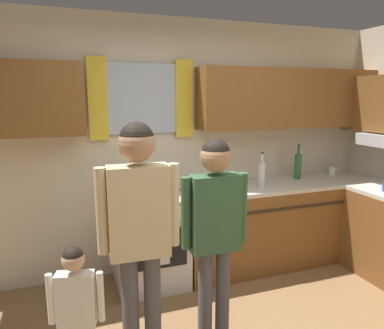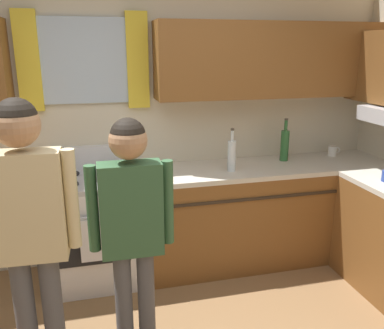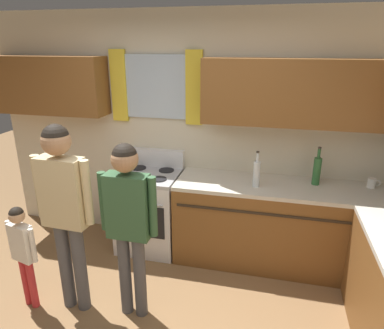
# 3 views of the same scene
# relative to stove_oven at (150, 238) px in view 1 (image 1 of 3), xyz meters

# --- Properties ---
(back_wall_unit) EXTENTS (4.60, 0.42, 2.60)m
(back_wall_unit) POSITION_rel_stove_oven_xyz_m (0.41, 0.28, 1.02)
(back_wall_unit) COLOR beige
(back_wall_unit) RESTS_ON ground
(kitchen_counter_run) EXTENTS (2.32, 1.92, 0.90)m
(kitchen_counter_run) POSITION_rel_stove_oven_xyz_m (1.82, -0.35, -0.02)
(kitchen_counter_run) COLOR brown
(kitchen_counter_run) RESTS_ON ground
(stove_oven) EXTENTS (0.67, 0.67, 1.10)m
(stove_oven) POSITION_rel_stove_oven_xyz_m (0.00, 0.00, 0.00)
(stove_oven) COLOR silver
(stove_oven) RESTS_ON ground
(bottle_wine_green) EXTENTS (0.08, 0.08, 0.39)m
(bottle_wine_green) POSITION_rel_stove_oven_xyz_m (1.76, 0.11, 0.58)
(bottle_wine_green) COLOR #2D6633
(bottle_wine_green) RESTS_ON kitchen_counter_run
(bottle_tall_clear) EXTENTS (0.07, 0.07, 0.37)m
(bottle_tall_clear) POSITION_rel_stove_oven_xyz_m (1.17, -0.09, 0.57)
(bottle_tall_clear) COLOR silver
(bottle_tall_clear) RESTS_ON kitchen_counter_run
(mug_ceramic_white) EXTENTS (0.13, 0.08, 0.09)m
(mug_ceramic_white) POSITION_rel_stove_oven_xyz_m (2.29, 0.15, 0.48)
(mug_ceramic_white) COLOR white
(mug_ceramic_white) RESTS_ON kitchen_counter_run
(adult_holding_child) EXTENTS (0.52, 0.23, 1.68)m
(adult_holding_child) POSITION_rel_stove_oven_xyz_m (-0.31, -1.11, 0.59)
(adult_holding_child) COLOR #4C4C51
(adult_holding_child) RESTS_ON ground
(adult_in_plaid) EXTENTS (0.49, 0.21, 1.55)m
(adult_in_plaid) POSITION_rel_stove_oven_xyz_m (0.23, -1.07, 0.51)
(adult_in_plaid) COLOR #4C4C51
(adult_in_plaid) RESTS_ON ground
(small_child) EXTENTS (0.32, 0.14, 0.98)m
(small_child) POSITION_rel_stove_oven_xyz_m (-0.71, -1.20, 0.15)
(small_child) COLOR red
(small_child) RESTS_ON ground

